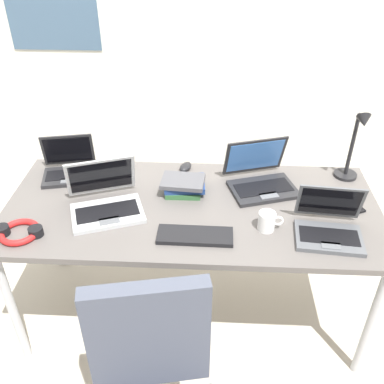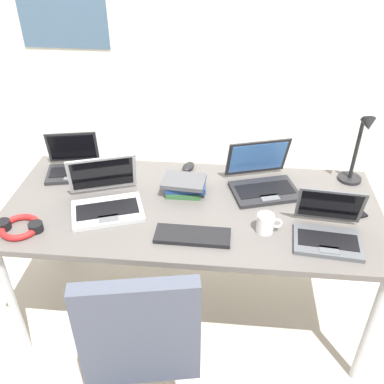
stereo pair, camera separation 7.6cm
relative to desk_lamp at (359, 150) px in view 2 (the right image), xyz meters
name	(u,v)px [view 2 (the right image)]	position (x,y,z in m)	size (l,w,h in m)	color
ground_plane	(192,309)	(-0.80, -0.28, -0.94)	(12.00, 12.00, 0.00)	#B7AD9E
wall_back	(209,28)	(-0.80, 0.82, 0.36)	(6.00, 0.13, 2.60)	silver
desk	(192,215)	(-0.80, -0.28, -0.25)	(1.80, 0.80, 0.74)	#595451
desk_lamp	(359,150)	(0.00, 0.00, 0.00)	(0.12, 0.18, 0.40)	black
laptop_far_corner	(106,199)	(-1.20, -0.33, -0.15)	(0.41, 0.39, 0.23)	#B7BABC
laptop_back_right	(262,180)	(-0.46, -0.09, -0.15)	(0.39, 0.37, 0.23)	#232326
laptop_front_right	(328,230)	(-0.19, -0.46, -0.15)	(0.31, 0.28, 0.21)	#515459
laptop_by_keyboard	(73,165)	(-1.47, -0.03, -0.16)	(0.31, 0.27, 0.20)	#232326
external_keyboard	(193,236)	(-0.77, -0.51, -0.19)	(0.33, 0.12, 0.02)	black
computer_mouse	(188,167)	(-0.85, 0.06, -0.18)	(0.06, 0.10, 0.03)	black
cell_phone	(353,209)	(-0.03, -0.24, -0.19)	(0.06, 0.14, 0.01)	black
headphones	(20,227)	(-1.55, -0.53, -0.18)	(0.21, 0.18, 0.04)	red
pill_bottle	(315,203)	(-0.22, -0.26, -0.16)	(0.04, 0.04, 0.08)	gold
book_stack	(185,185)	(-0.85, -0.16, -0.15)	(0.22, 0.19, 0.08)	#336638
coffee_mug	(266,223)	(-0.46, -0.44, -0.15)	(0.11, 0.08, 0.09)	white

